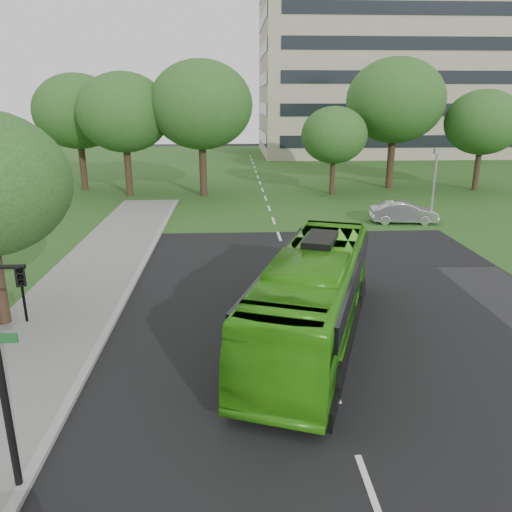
% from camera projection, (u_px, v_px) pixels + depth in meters
% --- Properties ---
extents(ground, '(160.00, 160.00, 0.00)m').
position_uv_depth(ground, '(320.00, 350.00, 16.00)').
color(ground, black).
rests_on(ground, ground).
extents(street_surfaces, '(120.00, 120.00, 0.15)m').
position_uv_depth(street_surfaces, '(263.00, 206.00, 37.66)').
color(street_surfaces, black).
rests_on(street_surfaces, ground).
extents(office_building, '(40.10, 20.10, 25.00)m').
position_uv_depth(office_building, '(400.00, 66.00, 72.37)').
color(office_building, gray).
rests_on(office_building, ground).
extents(tree_park_a, '(7.46, 7.46, 9.91)m').
position_uv_depth(tree_park_a, '(124.00, 113.00, 40.08)').
color(tree_park_a, black).
rests_on(tree_park_a, ground).
extents(tree_park_b, '(8.26, 8.26, 10.83)m').
position_uv_depth(tree_park_b, '(201.00, 105.00, 39.81)').
color(tree_park_b, black).
rests_on(tree_park_b, ground).
extents(tree_park_c, '(5.46, 5.46, 7.25)m').
position_uv_depth(tree_park_c, '(334.00, 135.00, 41.07)').
color(tree_park_c, black).
rests_on(tree_park_c, ground).
extents(tree_park_d, '(8.54, 8.54, 11.29)m').
position_uv_depth(tree_park_d, '(395.00, 101.00, 43.40)').
color(tree_park_d, black).
rests_on(tree_park_d, ground).
extents(tree_park_e, '(6.46, 6.46, 8.62)m').
position_uv_depth(tree_park_e, '(483.00, 122.00, 42.73)').
color(tree_park_e, black).
rests_on(tree_park_e, ground).
extents(tree_park_f, '(7.43, 7.43, 9.93)m').
position_uv_depth(tree_park_f, '(77.00, 112.00, 42.68)').
color(tree_park_f, black).
rests_on(tree_park_f, ground).
extents(bus, '(6.02, 11.19, 3.05)m').
position_uv_depth(bus, '(313.00, 296.00, 16.37)').
color(bus, '#3EAA17').
rests_on(bus, ground).
extents(sedan, '(4.39, 1.85, 1.41)m').
position_uv_depth(sedan, '(404.00, 212.00, 32.39)').
color(sedan, '#B2B1B6').
rests_on(sedan, ground).
extents(traffic_light, '(0.87, 0.26, 5.37)m').
position_uv_depth(traffic_light, '(6.00, 352.00, 9.34)').
color(traffic_light, black).
rests_on(traffic_light, ground).
extents(camera_pole, '(0.42, 0.36, 4.83)m').
position_uv_depth(camera_pole, '(435.00, 176.00, 31.26)').
color(camera_pole, gray).
rests_on(camera_pole, ground).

